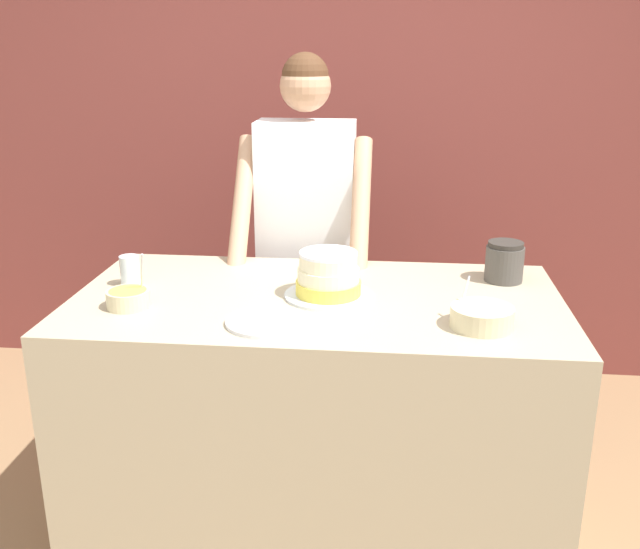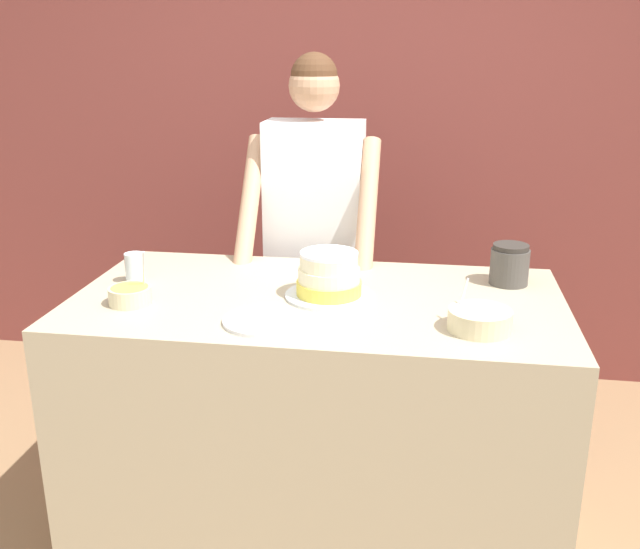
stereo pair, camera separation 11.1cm
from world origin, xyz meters
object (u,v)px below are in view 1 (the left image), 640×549
(cake, at_px, (328,277))
(frosting_bowl_yellow, at_px, (128,298))
(frosting_bowl_white, at_px, (482,316))
(drinking_glass, at_px, (130,271))
(ceramic_plate, at_px, (268,321))
(person_baker, at_px, (306,220))
(stoneware_jar, at_px, (504,262))

(cake, xyz_separation_m, frosting_bowl_yellow, (-0.64, -0.17, -0.04))
(frosting_bowl_white, relative_size, drinking_glass, 1.75)
(cake, xyz_separation_m, drinking_glass, (-0.71, 0.04, -0.02))
(drinking_glass, relative_size, ceramic_plate, 0.42)
(person_baker, xyz_separation_m, frosting_bowl_yellow, (-0.48, -0.82, -0.07))
(cake, distance_m, ceramic_plate, 0.31)
(drinking_glass, xyz_separation_m, ceramic_plate, (0.55, -0.30, -0.05))
(ceramic_plate, bearing_deg, frosting_bowl_yellow, 168.96)
(person_baker, xyz_separation_m, stoneware_jar, (0.77, -0.42, -0.03))
(frosting_bowl_yellow, xyz_separation_m, ceramic_plate, (0.48, -0.09, -0.03))
(cake, distance_m, drinking_glass, 0.71)
(ceramic_plate, height_order, stoneware_jar, stoneware_jar)
(ceramic_plate, bearing_deg, cake, 57.75)
(cake, bearing_deg, stoneware_jar, 20.69)
(cake, relative_size, ceramic_plate, 1.15)
(cake, bearing_deg, person_baker, 103.52)
(frosting_bowl_white, xyz_separation_m, drinking_glass, (-1.20, 0.26, 0.02))
(person_baker, bearing_deg, ceramic_plate, -90.53)
(stoneware_jar, bearing_deg, ceramic_plate, -147.71)
(frosting_bowl_white, height_order, ceramic_plate, frosting_bowl_white)
(frosting_bowl_yellow, relative_size, frosting_bowl_white, 0.96)
(stoneware_jar, bearing_deg, frosting_bowl_white, -105.67)
(ceramic_plate, bearing_deg, drinking_glass, 151.07)
(cake, relative_size, frosting_bowl_white, 1.57)
(person_baker, distance_m, stoneware_jar, 0.88)
(drinking_glass, bearing_deg, frosting_bowl_yellow, -71.69)
(cake, height_order, stoneware_jar, cake)
(drinking_glass, bearing_deg, frosting_bowl_white, -12.43)
(stoneware_jar, bearing_deg, frosting_bowl_yellow, -162.33)
(person_baker, bearing_deg, frosting_bowl_white, -53.53)
(frosting_bowl_yellow, bearing_deg, cake, 14.67)
(cake, bearing_deg, frosting_bowl_yellow, -165.33)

